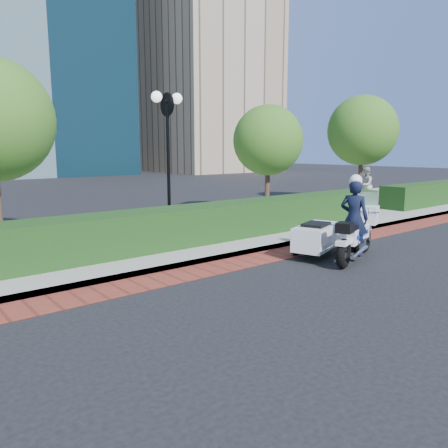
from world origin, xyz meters
TOP-DOWN VIEW (x-y plane):
  - ground at (0.00, 0.00)m, footprint 120.00×120.00m
  - brick_strip at (0.00, 1.50)m, footprint 60.00×1.00m
  - sidewalk at (0.00, 6.00)m, footprint 60.00×8.00m
  - hedge_main at (0.00, 3.60)m, footprint 18.00×1.20m
  - hedge_far at (16.00, 3.60)m, footprint 10.00×1.20m
  - lamppost at (1.00, 5.20)m, footprint 1.02×0.70m
  - tree_c at (6.50, 6.50)m, footprint 2.80×2.80m
  - tree_d at (13.00, 6.50)m, footprint 3.40×3.40m
  - tower_right at (28.00, 38.00)m, footprint 14.00×12.00m
  - police_motorcycle at (2.81, 0.25)m, footprint 2.66×1.94m
  - pedestrian at (12.11, 5.59)m, footprint 1.01×0.89m

SIDE VIEW (x-z plane):
  - ground at x=0.00m, z-range 0.00..0.00m
  - brick_strip at x=0.00m, z-range 0.00..0.01m
  - sidewalk at x=0.00m, z-range 0.00..0.15m
  - hedge_main at x=0.00m, z-range 0.15..1.15m
  - hedge_far at x=16.00m, z-range 0.15..1.15m
  - police_motorcycle at x=2.81m, z-range -0.33..1.78m
  - pedestrian at x=12.11m, z-range 0.15..1.89m
  - lamppost at x=1.00m, z-range 0.85..5.06m
  - tree_c at x=6.50m, z-range 0.90..5.20m
  - tree_d at x=13.00m, z-range 1.03..6.19m
  - tower_right at x=28.00m, z-range 0.00..28.00m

